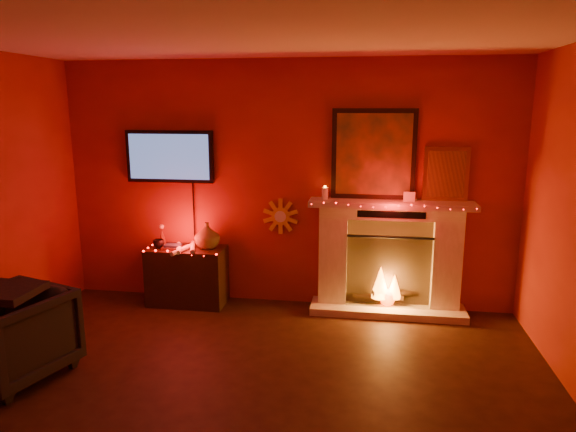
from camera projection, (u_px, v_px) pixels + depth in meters
name	position (u px, v px, depth m)	size (l,w,h in m)	color
room	(223.00, 244.00, 3.23)	(5.00, 5.00, 5.00)	black
fireplace	(388.00, 247.00, 5.50)	(1.72, 0.40, 2.18)	beige
tv	(170.00, 157.00, 5.73)	(1.00, 0.07, 1.24)	black
sunburst_clock	(280.00, 216.00, 5.71)	(0.40, 0.03, 0.40)	gold
console_table	(189.00, 271.00, 5.77)	(0.86, 0.56, 0.94)	black
armchair	(11.00, 335.00, 4.19)	(0.78, 0.81, 0.73)	black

